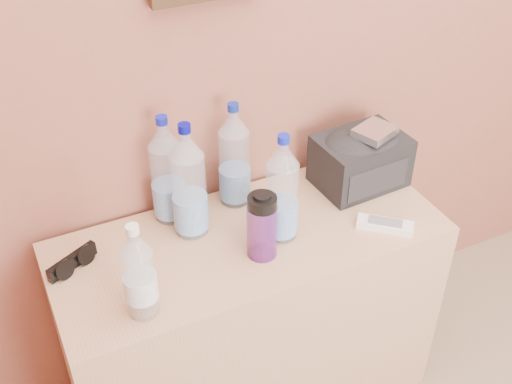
# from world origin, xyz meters

# --- Properties ---
(dresser) EXTENTS (1.09, 0.45, 0.68)m
(dresser) POSITION_xyz_m (-0.44, 1.75, 0.34)
(dresser) COLOR tan
(dresser) RESTS_ON ground
(pet_large_a) EXTENTS (0.09, 0.09, 0.34)m
(pet_large_a) POSITION_xyz_m (-0.57, 1.85, 0.83)
(pet_large_a) COLOR silver
(pet_large_a) RESTS_ON dresser
(pet_large_b) EXTENTS (0.09, 0.09, 0.33)m
(pet_large_b) POSITION_xyz_m (-0.60, 1.93, 0.83)
(pet_large_b) COLOR silver
(pet_large_b) RESTS_ON dresser
(pet_large_c) EXTENTS (0.09, 0.09, 0.32)m
(pet_large_c) POSITION_xyz_m (-0.40, 1.92, 0.82)
(pet_large_c) COLOR silver
(pet_large_c) RESTS_ON dresser
(pet_large_d) EXTENTS (0.09, 0.09, 0.32)m
(pet_large_d) POSITION_xyz_m (-0.36, 1.72, 0.82)
(pet_large_d) COLOR #BFE5F3
(pet_large_d) RESTS_ON dresser
(pet_small) EXTENTS (0.08, 0.08, 0.26)m
(pet_small) POSITION_xyz_m (-0.78, 1.61, 0.80)
(pet_small) COLOR silver
(pet_small) RESTS_ON dresser
(nalgene_bottle) EXTENTS (0.08, 0.08, 0.20)m
(nalgene_bottle) POSITION_xyz_m (-0.44, 1.67, 0.78)
(nalgene_bottle) COLOR #71268E
(nalgene_bottle) RESTS_ON dresser
(sunglasses) EXTENTS (0.16, 0.12, 0.04)m
(sunglasses) POSITION_xyz_m (-0.90, 1.84, 0.70)
(sunglasses) COLOR black
(sunglasses) RESTS_ON dresser
(ac_remote) EXTENTS (0.15, 0.14, 0.02)m
(ac_remote) POSITION_xyz_m (-0.08, 1.62, 0.69)
(ac_remote) COLOR white
(ac_remote) RESTS_ON dresser
(toiletry_bag) EXTENTS (0.27, 0.20, 0.18)m
(toiletry_bag) POSITION_xyz_m (-0.03, 1.84, 0.77)
(toiletry_bag) COLOR black
(toiletry_bag) RESTS_ON dresser
(foil_packet) EXTENTS (0.14, 0.13, 0.02)m
(foil_packet) POSITION_xyz_m (-0.01, 1.81, 0.87)
(foil_packet) COLOR silver
(foil_packet) RESTS_ON toiletry_bag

